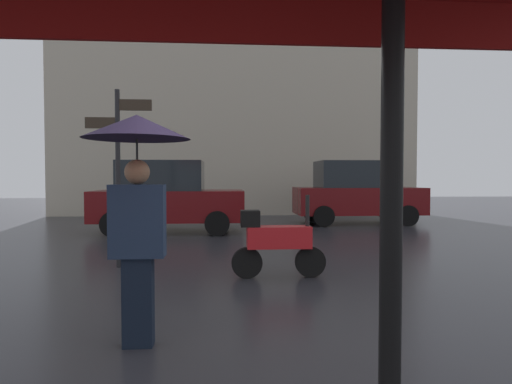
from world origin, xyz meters
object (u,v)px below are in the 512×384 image
(parked_car_left, at_px, (356,193))
(street_signpost, at_px, (118,160))
(parked_car_right, at_px, (167,196))
(pedestrian_with_umbrella, at_px, (137,170))
(parked_scooter, at_px, (276,241))

(parked_car_left, relative_size, street_signpost, 1.38)
(street_signpost, bearing_deg, parked_car_right, 87.57)
(parked_car_left, xyz_separation_m, parked_car_right, (-5.83, -1.76, -0.03))
(pedestrian_with_umbrella, relative_size, street_signpost, 0.69)
(parked_car_left, xyz_separation_m, street_signpost, (-6.03, -6.39, 0.77))
(pedestrian_with_umbrella, relative_size, parked_car_right, 0.51)
(parked_scooter, relative_size, street_signpost, 0.48)
(pedestrian_with_umbrella, xyz_separation_m, street_signpost, (-0.99, 3.44, 0.23))
(parked_scooter, bearing_deg, pedestrian_with_umbrella, -103.32)
(pedestrian_with_umbrella, height_order, parked_scooter, pedestrian_with_umbrella)
(pedestrian_with_umbrella, distance_m, parked_car_left, 11.06)
(pedestrian_with_umbrella, xyz_separation_m, parked_car_right, (-0.79, 8.07, -0.58))
(parked_car_left, relative_size, parked_car_right, 1.01)
(parked_scooter, height_order, parked_car_right, parked_car_right)
(parked_scooter, xyz_separation_m, parked_car_left, (3.51, 7.34, 0.46))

